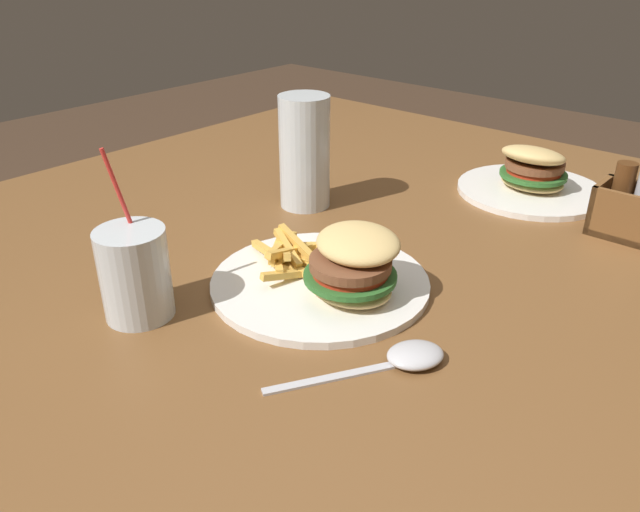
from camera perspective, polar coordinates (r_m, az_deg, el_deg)
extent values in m
cube|color=brown|center=(0.87, 5.44, -1.35)|extent=(1.41, 1.40, 0.03)
cylinder|color=brown|center=(1.83, 0.67, 1.73)|extent=(0.07, 0.07, 0.72)
cylinder|color=white|center=(0.80, 0.00, -2.45)|extent=(0.28, 0.28, 0.01)
ellipsoid|color=#DBB770|center=(0.75, 2.75, -2.82)|extent=(0.11, 0.09, 0.02)
cylinder|color=#2D6628|center=(0.75, 2.77, -1.82)|extent=(0.11, 0.11, 0.01)
cylinder|color=red|center=(0.74, 2.79, -1.32)|extent=(0.09, 0.09, 0.01)
cylinder|color=brown|center=(0.74, 2.80, -0.64)|extent=(0.10, 0.10, 0.01)
ellipsoid|color=#DBB770|center=(0.74, 3.48, 1.18)|extent=(0.11, 0.09, 0.04)
cube|color=gold|center=(0.83, -4.84, 0.46)|extent=(0.08, 0.04, 0.02)
cube|color=gold|center=(0.79, -2.69, -1.67)|extent=(0.03, 0.08, 0.03)
cube|color=gold|center=(0.81, 0.10, -0.78)|extent=(0.08, 0.02, 0.02)
cube|color=gold|center=(0.82, -4.03, 0.57)|extent=(0.05, 0.06, 0.01)
cube|color=gold|center=(0.82, -3.10, 0.23)|extent=(0.07, 0.07, 0.04)
cube|color=gold|center=(0.82, -2.06, 1.16)|extent=(0.08, 0.02, 0.03)
cube|color=gold|center=(0.80, -2.29, -1.24)|extent=(0.07, 0.02, 0.01)
cube|color=gold|center=(0.80, -3.88, -0.72)|extent=(0.05, 0.05, 0.02)
cube|color=gold|center=(0.82, -2.98, 0.74)|extent=(0.07, 0.03, 0.03)
cube|color=gold|center=(0.81, -2.77, 0.44)|extent=(0.01, 0.09, 0.03)
cube|color=gold|center=(0.86, -0.22, 0.74)|extent=(0.06, 0.03, 0.02)
cube|color=gold|center=(0.82, -2.01, 0.02)|extent=(0.07, 0.02, 0.02)
cube|color=gold|center=(0.83, -3.40, 1.11)|extent=(0.04, 0.08, 0.02)
cube|color=gold|center=(0.82, -2.84, -0.18)|extent=(0.06, 0.03, 0.01)
cube|color=gold|center=(0.86, -0.72, 0.93)|extent=(0.08, 0.02, 0.03)
cube|color=gold|center=(0.84, -2.50, 0.48)|extent=(0.03, 0.08, 0.02)
cylinder|color=silver|center=(1.01, -1.42, 9.46)|extent=(0.08, 0.08, 0.18)
cylinder|color=#B26B19|center=(1.02, -1.41, 8.49)|extent=(0.07, 0.07, 0.14)
cylinder|color=silver|center=(0.75, -16.56, -1.57)|extent=(0.08, 0.08, 0.11)
cylinder|color=#EFA819|center=(0.75, -16.48, -2.12)|extent=(0.07, 0.07, 0.09)
cylinder|color=red|center=(0.75, -16.69, 2.29)|extent=(0.03, 0.03, 0.20)
ellipsoid|color=silver|center=(0.67, 8.71, -8.93)|extent=(0.07, 0.08, 0.02)
cube|color=silver|center=(0.64, 0.90, -11.11)|extent=(0.08, 0.13, 0.00)
cylinder|color=white|center=(1.15, 18.69, 5.71)|extent=(0.25, 0.25, 0.01)
ellipsoid|color=#DBB770|center=(1.14, 18.81, 6.43)|extent=(0.11, 0.09, 0.02)
cylinder|color=#2D6628|center=(1.14, 18.91, 7.10)|extent=(0.11, 0.11, 0.01)
cylinder|color=red|center=(1.13, 18.97, 7.45)|extent=(0.09, 0.09, 0.01)
cylinder|color=brown|center=(1.13, 19.05, 7.92)|extent=(0.10, 0.10, 0.01)
ellipsoid|color=#DBB770|center=(1.11, 18.92, 8.73)|extent=(0.11, 0.09, 0.04)
cube|color=brown|center=(1.04, 26.02, 2.01)|extent=(0.10, 0.07, 0.01)
cube|color=brown|center=(1.04, 24.13, 4.35)|extent=(0.01, 0.07, 0.08)
cube|color=brown|center=(1.00, 25.83, 3.11)|extent=(0.10, 0.01, 0.08)
cube|color=brown|center=(1.06, 26.91, 4.17)|extent=(0.10, 0.01, 0.08)
cylinder|color=#512D14|center=(1.02, 25.80, 5.06)|extent=(0.03, 0.03, 0.10)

